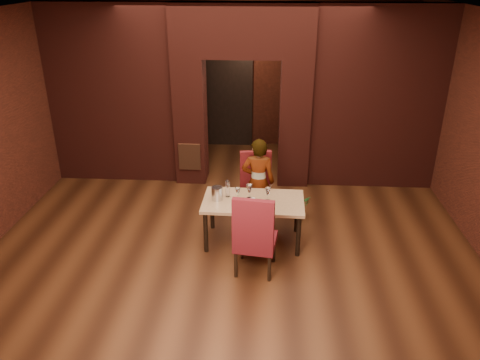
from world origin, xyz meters
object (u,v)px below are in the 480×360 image
object	(u,v)px
wine_glass_b	(249,192)
wine_bucket	(217,193)
chair_far	(257,188)
person_seated	(258,182)
water_bottle	(228,188)
dining_table	(253,221)
wine_glass_a	(238,194)
chair_near	(256,232)
wine_glass_c	(268,194)
potted_plant	(299,206)

from	to	relation	value
wine_glass_b	wine_bucket	world-z (taller)	wine_glass_b
chair_far	wine_bucket	xyz separation A→B (m)	(-0.55, -0.68, 0.23)
person_seated	water_bottle	bearing A→B (deg)	49.90
dining_table	wine_bucket	world-z (taller)	wine_bucket
dining_table	person_seated	world-z (taller)	person_seated
dining_table	wine_glass_a	bearing A→B (deg)	178.36
person_seated	wine_bucket	bearing A→B (deg)	47.92
wine_glass_b	chair_near	bearing A→B (deg)	-81.12
chair_far	wine_glass_a	size ratio (longest dim) A/B	5.95
person_seated	wine_bucket	size ratio (longest dim) A/B	7.24
wine_glass_c	dining_table	bearing A→B (deg)	-177.90
chair_near	potted_plant	bearing A→B (deg)	-105.87
wine_glass_a	wine_glass_b	world-z (taller)	wine_glass_b
dining_table	wine_glass_c	bearing A→B (deg)	3.11
person_seated	chair_far	bearing A→B (deg)	-76.24
wine_bucket	wine_glass_a	bearing A→B (deg)	3.85
wine_bucket	water_bottle	size ratio (longest dim) A/B	0.74
dining_table	chair_far	bearing A→B (deg)	88.41
chair_far	chair_near	xyz separation A→B (m)	(0.03, -1.38, 0.03)
wine_glass_a	wine_glass_b	bearing A→B (deg)	18.21
chair_far	wine_bucket	world-z (taller)	chair_far
water_bottle	chair_near	bearing A→B (deg)	-61.65
dining_table	person_seated	distance (m)	0.68
chair_far	wine_glass_a	world-z (taller)	chair_far
chair_near	water_bottle	xyz separation A→B (m)	(-0.44, 0.81, 0.23)
person_seated	water_bottle	xyz separation A→B (m)	(-0.43, -0.46, 0.10)
wine_glass_a	water_bottle	size ratio (longest dim) A/B	0.70
person_seated	water_bottle	size ratio (longest dim) A/B	5.35
dining_table	wine_bucket	size ratio (longest dim) A/B	7.41
chair_far	wine_bucket	distance (m)	0.90
chair_near	water_bottle	world-z (taller)	chair_near
dining_table	wine_glass_a	xyz separation A→B (m)	(-0.22, 0.01, 0.43)
wine_bucket	person_seated	bearing A→B (deg)	45.27
chair_near	wine_glass_b	size ratio (longest dim) A/B	5.41
chair_near	wine_glass_b	bearing A→B (deg)	-73.54
chair_near	person_seated	bearing A→B (deg)	-82.02
wine_glass_c	water_bottle	bearing A→B (deg)	170.79
wine_glass_a	water_bottle	world-z (taller)	water_bottle
chair_far	water_bottle	size ratio (longest dim) A/B	4.15
wine_bucket	potted_plant	world-z (taller)	wine_bucket
person_seated	wine_glass_b	size ratio (longest dim) A/B	6.60
wine_glass_b	wine_bucket	distance (m)	0.46
person_seated	wine_glass_c	distance (m)	0.58
wine_bucket	water_bottle	bearing A→B (deg)	38.30
wine_glass_b	water_bottle	bearing A→B (deg)	173.10
water_bottle	wine_bucket	bearing A→B (deg)	-141.70
chair_near	wine_bucket	distance (m)	0.93
wine_glass_a	wine_glass_c	bearing A→B (deg)	-0.39
wine_glass_b	water_bottle	distance (m)	0.32
wine_glass_a	chair_near	bearing A→B (deg)	-68.55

